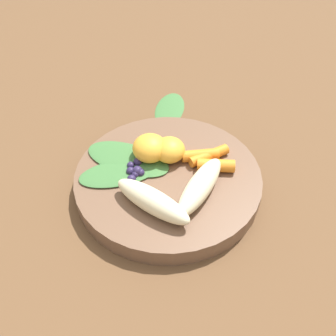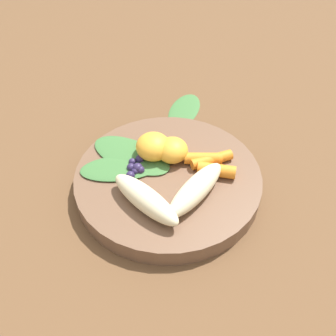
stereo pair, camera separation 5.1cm
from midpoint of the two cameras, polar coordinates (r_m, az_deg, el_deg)
ground_plane at (r=0.54m, az=2.72°, el=-2.99°), size 2.40×2.40×0.00m
bowl at (r=0.53m, az=2.77°, el=-1.98°), size 0.27×0.27×0.03m
banana_peeled_left at (r=0.48m, az=7.42°, el=-3.40°), size 0.09×0.11×0.03m
banana_peeled_right at (r=0.47m, az=-0.36°, el=-4.98°), size 0.11×0.08×0.03m
orange_segment_near at (r=0.53m, az=0.45°, el=3.22°), size 0.05×0.05×0.04m
orange_segment_far at (r=0.53m, az=3.45°, el=2.66°), size 0.05×0.05×0.03m
carrot_front at (r=0.52m, az=10.35°, el=-0.48°), size 0.04×0.06×0.02m
carrot_mid_left at (r=0.53m, az=9.69°, el=0.87°), size 0.02×0.06×0.02m
carrot_mid_right at (r=0.54m, az=8.20°, el=1.36°), size 0.03×0.06×0.02m
blueberry_pile at (r=0.52m, az=-2.29°, el=-0.07°), size 0.04×0.03×0.01m
kale_leaf_left at (r=0.55m, az=-3.08°, el=1.95°), size 0.14×0.13×0.00m
kale_leaf_right at (r=0.53m, az=-4.67°, el=-0.10°), size 0.07×0.12×0.00m
kale_leaf_stray at (r=0.69m, az=4.74°, el=9.05°), size 0.12×0.10×0.01m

